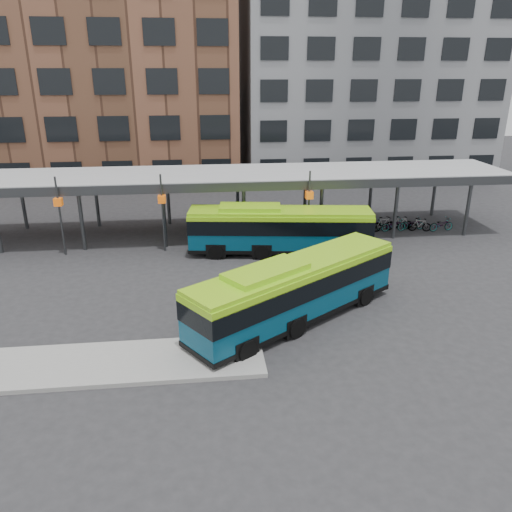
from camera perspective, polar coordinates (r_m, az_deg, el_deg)
The scene contains 8 objects.
ground at distance 22.58m, azimuth -4.01°, elevation -7.53°, with size 120.00×120.00×0.00m, color #28282B.
boarding_island at distance 20.49m, azimuth -19.47°, elevation -11.68°, with size 14.00×3.00×0.18m, color gray.
canopy at distance 33.45m, azimuth -5.35°, elevation 8.96°, with size 40.00×6.53×4.80m.
building_brick at distance 52.72m, azimuth -17.81°, elevation 20.16°, with size 26.00×14.00×22.00m, color brown.
building_grey at distance 54.51m, azimuth 12.02°, elevation 19.59°, with size 24.00×14.00×20.00m, color slate.
bus_front at distance 22.04m, azimuth 4.54°, elevation -3.75°, with size 10.26×8.11×3.00m.
bus_rear at distance 30.17m, azimuth 2.67°, elevation 3.14°, with size 11.13×3.74×3.01m.
bike_rack at distance 36.29m, azimuth 16.59°, elevation 3.51°, with size 6.44×1.47×1.04m.
Camera 1 is at (-0.70, -19.89, 10.66)m, focal length 35.00 mm.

